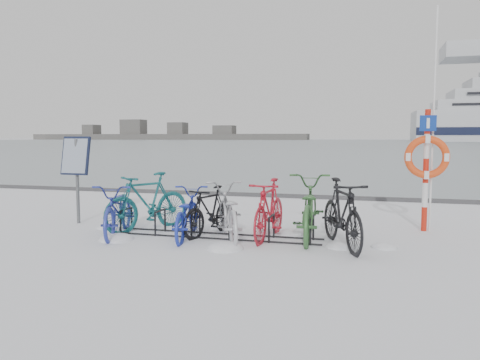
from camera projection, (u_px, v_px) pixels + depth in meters
name	position (u px, v px, depth m)	size (l,w,h in m)	color
ground	(214.00, 237.00, 8.64)	(900.00, 900.00, 0.00)	white
ice_sheet	(359.00, 142.00, 157.54)	(400.00, 298.00, 0.02)	#98A3AB
quay_edge	(275.00, 195.00, 14.30)	(400.00, 0.25, 0.10)	#3F3F42
bike_rack	(214.00, 227.00, 8.62)	(4.00, 0.48, 0.46)	black
info_board	(76.00, 161.00, 9.87)	(0.62, 0.25, 1.85)	#595B5E
lifebuoy_station	(427.00, 157.00, 8.99)	(0.83, 0.23, 4.31)	red
shoreline	(160.00, 135.00, 290.11)	(180.00, 12.00, 9.50)	#4F4F4F
bike_0	(119.00, 208.00, 8.81)	(0.68, 1.94, 1.02)	#293599
bike_1	(147.00, 200.00, 9.28)	(0.55, 1.96, 1.18)	#15595F
bike_2	(186.00, 212.00, 8.55)	(0.63, 1.80, 0.95)	#1F30AA
bike_3	(210.00, 210.00, 8.79)	(0.45, 1.59, 0.95)	black
bike_4	(227.00, 210.00, 8.44)	(0.69, 1.98, 1.04)	#B4B7BD
bike_5	(269.00, 208.00, 8.49)	(0.53, 1.86, 1.12)	#B31929
bike_6	(308.00, 206.00, 8.50)	(0.78, 2.23, 1.17)	#346632
bike_7	(342.00, 212.00, 7.83)	(0.56, 1.97, 1.18)	black
snow_drifts	(220.00, 240.00, 8.36)	(5.78, 2.05, 0.22)	white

